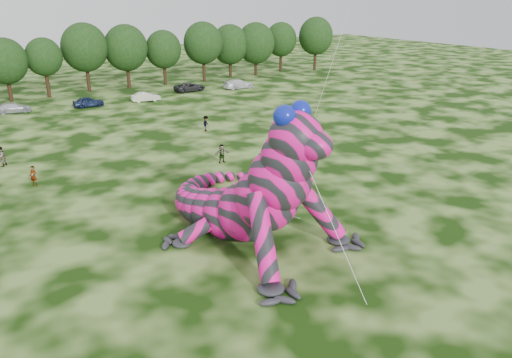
{
  "coord_description": "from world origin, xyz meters",
  "views": [
    {
      "loc": [
        -14.16,
        -21.65,
        14.84
      ],
      "look_at": [
        1.74,
        2.32,
        4.0
      ],
      "focal_mm": 35.0,
      "sensor_mm": 36.0,
      "label": 1
    }
  ],
  "objects_px": {
    "tree_17": "(316,44)",
    "car_7": "(238,84)",
    "tree_8": "(6,70)",
    "tree_14": "(230,51)",
    "spectator_5": "(222,154)",
    "spectator_2": "(206,123)",
    "inflatable_gecko": "(231,168)",
    "tree_11": "(127,57)",
    "spectator_1": "(1,157)",
    "tree_12": "(164,58)",
    "tree_16": "(281,47)",
    "car_3": "(13,108)",
    "car_6": "(190,87)",
    "car_4": "(88,102)",
    "tree_9": "(45,68)",
    "spectator_0": "(33,176)",
    "tree_10": "(86,58)",
    "car_5": "(146,97)",
    "tree_15": "(256,49)",
    "tree_13": "(203,52)"
  },
  "relations": [
    {
      "from": "tree_16",
      "to": "tree_11",
      "type": "bearing_deg",
      "value": -177.87
    },
    {
      "from": "tree_10",
      "to": "tree_12",
      "type": "height_order",
      "value": "tree_10"
    },
    {
      "from": "tree_11",
      "to": "spectator_1",
      "type": "height_order",
      "value": "tree_11"
    },
    {
      "from": "tree_8",
      "to": "spectator_2",
      "type": "distance_m",
      "value": 33.85
    },
    {
      "from": "tree_17",
      "to": "spectator_2",
      "type": "xyz_separation_m",
      "value": [
        -40.51,
        -29.47,
        -4.27
      ]
    },
    {
      "from": "tree_12",
      "to": "tree_10",
      "type": "bearing_deg",
      "value": 176.2
    },
    {
      "from": "tree_16",
      "to": "car_3",
      "type": "height_order",
      "value": "tree_16"
    },
    {
      "from": "tree_10",
      "to": "tree_17",
      "type": "distance_m",
      "value": 44.59
    },
    {
      "from": "tree_12",
      "to": "spectator_1",
      "type": "xyz_separation_m",
      "value": [
        -29.72,
        -31.12,
        -3.57
      ]
    },
    {
      "from": "tree_14",
      "to": "tree_17",
      "type": "height_order",
      "value": "tree_17"
    },
    {
      "from": "inflatable_gecko",
      "to": "spectator_2",
      "type": "bearing_deg",
      "value": 47.67
    },
    {
      "from": "tree_14",
      "to": "car_3",
      "type": "xyz_separation_m",
      "value": [
        -38.66,
        -9.57,
        -4.06
      ]
    },
    {
      "from": "tree_16",
      "to": "tree_17",
      "type": "relative_size",
      "value": 0.91
    },
    {
      "from": "tree_12",
      "to": "tree_16",
      "type": "height_order",
      "value": "tree_16"
    },
    {
      "from": "tree_14",
      "to": "car_7",
      "type": "relative_size",
      "value": 1.82
    },
    {
      "from": "tree_8",
      "to": "tree_14",
      "type": "xyz_separation_m",
      "value": [
        37.68,
        1.74,
        0.23
      ]
    },
    {
      "from": "tree_16",
      "to": "car_7",
      "type": "height_order",
      "value": "tree_16"
    },
    {
      "from": "car_6",
      "to": "spectator_1",
      "type": "bearing_deg",
      "value": 123.77
    },
    {
      "from": "car_3",
      "to": "car_4",
      "type": "distance_m",
      "value": 9.4
    },
    {
      "from": "inflatable_gecko",
      "to": "car_4",
      "type": "distance_m",
      "value": 44.27
    },
    {
      "from": "spectator_5",
      "to": "tree_15",
      "type": "bearing_deg",
      "value": 55.7
    },
    {
      "from": "tree_16",
      "to": "car_7",
      "type": "distance_m",
      "value": 21.05
    },
    {
      "from": "tree_8",
      "to": "car_7",
      "type": "bearing_deg",
      "value": -15.91
    },
    {
      "from": "spectator_5",
      "to": "spectator_2",
      "type": "distance_m",
      "value": 11.43
    },
    {
      "from": "tree_17",
      "to": "car_7",
      "type": "relative_size",
      "value": 2.0
    },
    {
      "from": "car_7",
      "to": "spectator_2",
      "type": "xyz_separation_m",
      "value": [
        -16.95,
        -20.5,
        0.13
      ]
    },
    {
      "from": "car_5",
      "to": "car_7",
      "type": "xyz_separation_m",
      "value": [
        16.46,
        1.31,
        0.08
      ]
    },
    {
      "from": "tree_11",
      "to": "tree_8",
      "type": "bearing_deg",
      "value": -176.16
    },
    {
      "from": "car_3",
      "to": "tree_14",
      "type": "bearing_deg",
      "value": -69.24
    },
    {
      "from": "tree_11",
      "to": "tree_12",
      "type": "height_order",
      "value": "tree_11"
    },
    {
      "from": "spectator_1",
      "to": "spectator_2",
      "type": "height_order",
      "value": "spectator_1"
    },
    {
      "from": "car_7",
      "to": "tree_8",
      "type": "bearing_deg",
      "value": 75.18
    },
    {
      "from": "tree_15",
      "to": "car_6",
      "type": "distance_m",
      "value": 19.87
    },
    {
      "from": "car_7",
      "to": "spectator_5",
      "type": "distance_m",
      "value": 37.61
    },
    {
      "from": "tree_11",
      "to": "car_5",
      "type": "bearing_deg",
      "value": -98.94
    },
    {
      "from": "tree_9",
      "to": "spectator_0",
      "type": "bearing_deg",
      "value": -104.0
    },
    {
      "from": "tree_14",
      "to": "car_3",
      "type": "relative_size",
      "value": 2.14
    },
    {
      "from": "tree_8",
      "to": "tree_13",
      "type": "relative_size",
      "value": 0.88
    },
    {
      "from": "tree_11",
      "to": "spectator_0",
      "type": "height_order",
      "value": "tree_11"
    },
    {
      "from": "tree_11",
      "to": "car_4",
      "type": "relative_size",
      "value": 2.46
    },
    {
      "from": "tree_14",
      "to": "spectator_5",
      "type": "height_order",
      "value": "tree_14"
    },
    {
      "from": "tree_8",
      "to": "car_7",
      "type": "distance_m",
      "value": 34.11
    },
    {
      "from": "inflatable_gecko",
      "to": "tree_11",
      "type": "height_order",
      "value": "tree_11"
    },
    {
      "from": "spectator_5",
      "to": "car_6",
      "type": "bearing_deg",
      "value": 70.94
    },
    {
      "from": "car_7",
      "to": "car_6",
      "type": "bearing_deg",
      "value": 75.07
    },
    {
      "from": "inflatable_gecko",
      "to": "spectator_2",
      "type": "relative_size",
      "value": 10.65
    },
    {
      "from": "tree_14",
      "to": "spectator_0",
      "type": "relative_size",
      "value": 5.56
    },
    {
      "from": "spectator_1",
      "to": "spectator_0",
      "type": "distance_m",
      "value": 6.89
    },
    {
      "from": "car_6",
      "to": "spectator_1",
      "type": "distance_m",
      "value": 38.3
    },
    {
      "from": "tree_12",
      "to": "tree_17",
      "type": "bearing_deg",
      "value": -1.93
    }
  ]
}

